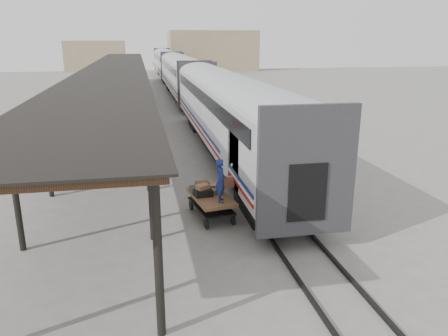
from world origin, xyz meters
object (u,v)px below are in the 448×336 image
luggage_tug (124,124)px  porter (221,180)px  baggage_cart (211,201)px  pedestrian (138,116)px

luggage_tug → porter: (3.87, -17.32, 1.09)m
baggage_cart → porter: 1.22m
baggage_cart → porter: size_ratio=1.64×
pedestrian → porter: bearing=99.4°
baggage_cart → luggage_tug: size_ratio=1.66×
baggage_cart → luggage_tug: bearing=92.5°
luggage_tug → pedestrian: bearing=41.8°
baggage_cart → porter: (0.25, -0.65, 1.00)m
baggage_cart → porter: porter is taller
porter → pedestrian: (-2.87, 18.97, -0.79)m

